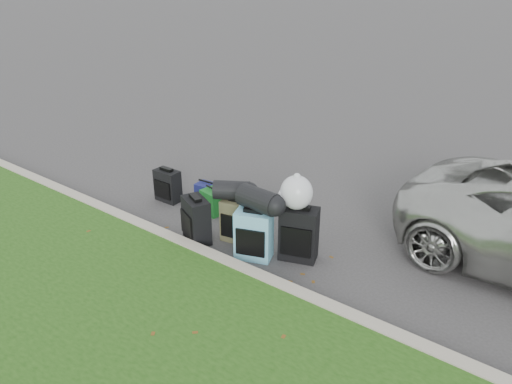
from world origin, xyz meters
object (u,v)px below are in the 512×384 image
Objects in this scene: suitcase_small_black at (168,186)px; tote_navy at (207,193)px; suitcase_large_black_left at (196,220)px; suitcase_teal at (254,235)px; tote_green at (213,202)px; suitcase_olive at (238,221)px; suitcase_large_black_right at (299,234)px.

suitcase_small_black reaches higher than tote_navy.
suitcase_large_black_left is 0.93m from suitcase_teal.
tote_green is (-0.40, 0.79, -0.13)m from suitcase_large_black_left.
suitcase_olive is 0.83× the size of suitcase_large_black_right.
tote_green is 0.39m from tote_navy.
tote_navy is at bearing 132.08° from suitcase_teal.
suitcase_small_black is 1.47m from suitcase_large_black_left.
suitcase_small_black is 1.79m from suitcase_olive.
suitcase_small_black is 0.79× the size of suitcase_teal.
tote_navy is at bearing 146.96° from suitcase_large_black_right.
suitcase_large_black_right is at bearing -4.25° from suitcase_olive.
suitcase_small_black reaches higher than tote_green.
suitcase_large_black_left is at bearing -28.56° from suitcase_small_black.
suitcase_teal is at bearing -163.97° from suitcase_large_black_right.
suitcase_large_black_left is at bearing 179.58° from suitcase_large_black_right.
suitcase_small_black is 0.82× the size of suitcase_large_black_left.
suitcase_teal reaches higher than tote_navy.
suitcase_large_black_left is (1.31, -0.68, 0.06)m from suitcase_small_black.
suitcase_olive is at bearing -16.74° from tote_green.
tote_green is 1.13× the size of tote_navy.
suitcase_large_black_right is 1.84m from tote_green.
suitcase_olive is (0.45, 0.37, -0.02)m from suitcase_large_black_left.
suitcase_large_black_right is (0.95, 0.11, 0.06)m from suitcase_olive.
suitcase_small_black is 1.57× the size of tote_navy.
suitcase_olive is 1.80× the size of tote_navy.
suitcase_teal is (0.47, -0.24, 0.03)m from suitcase_olive.
suitcase_large_black_left is 1.70× the size of tote_green.
suitcase_small_black is 1.39× the size of tote_green.
suitcase_olive reaches higher than suitcase_small_black.
suitcase_teal reaches higher than suitcase_large_black_left.
tote_green is (-1.32, 0.66, -0.15)m from suitcase_teal.
suitcase_teal is at bearing -17.01° from tote_green.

